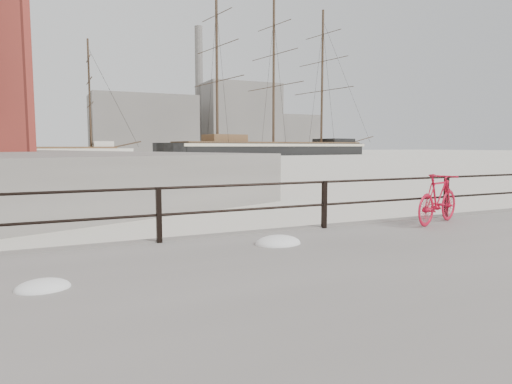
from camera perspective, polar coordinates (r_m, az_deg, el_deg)
name	(u,v)px	position (r m, az deg, el deg)	size (l,w,h in m)	color
ground	(440,230)	(12.20, 21.98, -4.46)	(400.00, 400.00, 0.00)	white
guardrail	(446,197)	(11.99, 22.66, -0.56)	(28.00, 0.10, 1.00)	black
bicycle	(438,199)	(10.91, 21.81, -0.78)	(1.87, 0.28, 1.13)	red
barque_black	(273,155)	(105.03, 2.19, 4.62)	(64.33, 21.06, 36.10)	black
schooner_mid	(50,159)	(81.69, -24.39, 3.79)	(28.64, 12.12, 20.63)	beige
industrial_west	(143,124)	(151.13, -13.93, 8.22)	(32.00, 18.00, 18.00)	gray
industrial_mid	(238,118)	(166.25, -2.21, 9.18)	(26.00, 20.00, 24.00)	gray
industrial_east	(288,133)	(180.51, 3.99, 7.31)	(20.00, 16.00, 14.00)	gray
smokestack	(199,90)	(167.34, -7.11, 12.55)	(2.80, 2.80, 44.00)	gray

